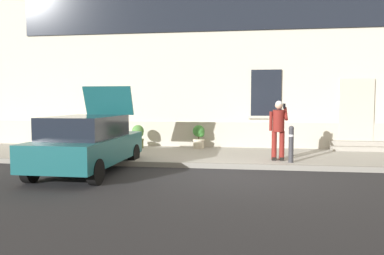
% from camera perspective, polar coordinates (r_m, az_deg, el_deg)
% --- Properties ---
extents(ground_plane, '(80.00, 80.00, 0.00)m').
position_cam_1_polar(ground_plane, '(9.37, 6.66, -7.50)').
color(ground_plane, '#232326').
extents(sidewalk, '(24.00, 3.60, 0.15)m').
position_cam_1_polar(sidewalk, '(12.12, 6.95, -4.50)').
color(sidewalk, '#99968E').
rests_on(sidewalk, ground).
extents(curb_edge, '(24.00, 0.12, 0.15)m').
position_cam_1_polar(curb_edge, '(10.28, 6.78, -6.04)').
color(curb_edge, gray).
rests_on(curb_edge, ground).
extents(building_facade, '(24.00, 1.52, 7.50)m').
position_cam_1_polar(building_facade, '(14.59, 7.28, 11.34)').
color(building_facade, beige).
rests_on(building_facade, ground).
extents(entrance_stoop, '(1.83, 0.64, 0.32)m').
position_cam_1_polar(entrance_stoop, '(14.20, 24.47, -2.73)').
color(entrance_stoop, '#9E998E').
rests_on(entrance_stoop, sidewalk).
extents(hatchback_car_teal, '(1.82, 4.08, 2.34)m').
position_cam_1_polar(hatchback_car_teal, '(10.00, -15.95, -2.26)').
color(hatchback_car_teal, '#165156').
rests_on(hatchback_car_teal, ground).
extents(bollard_near_person, '(0.15, 0.15, 1.04)m').
position_cam_1_polar(bollard_near_person, '(10.68, 15.26, -2.31)').
color(bollard_near_person, '#333338').
rests_on(bollard_near_person, sidewalk).
extents(person_on_phone, '(0.51, 0.47, 1.75)m').
position_cam_1_polar(person_on_phone, '(10.90, 13.37, 0.16)').
color(person_on_phone, maroon).
rests_on(person_on_phone, sidewalk).
extents(planter_olive, '(0.44, 0.44, 0.86)m').
position_cam_1_polar(planter_olive, '(13.67, -8.42, -1.30)').
color(planter_olive, '#606B38').
rests_on(planter_olive, sidewalk).
extents(planter_cream, '(0.44, 0.44, 0.86)m').
position_cam_1_polar(planter_cream, '(13.45, 1.09, -1.34)').
color(planter_cream, beige).
rests_on(planter_cream, sidewalk).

